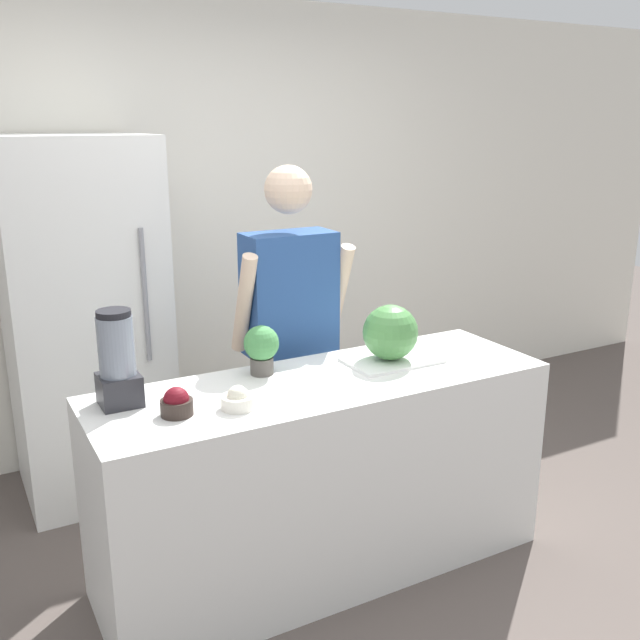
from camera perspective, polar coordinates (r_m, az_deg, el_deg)
ground_plane at (r=3.16m, az=3.19°, el=-21.79°), size 14.00×14.00×0.00m
wall_back at (r=4.32m, az=-10.38°, el=7.21°), size 8.00×0.06×2.60m
counter_island at (r=3.14m, az=0.28°, el=-12.38°), size 1.94×0.62×0.89m
refrigerator at (r=3.85m, az=-18.27°, el=-0.06°), size 0.74×0.73×1.86m
person at (r=3.47m, az=-2.40°, el=-1.63°), size 0.57×0.27×1.73m
cutting_board at (r=3.19m, az=5.77°, el=-3.23°), size 0.40×0.26×0.01m
watermelon at (r=3.15m, az=5.65°, el=-0.99°), size 0.25×0.25×0.25m
bowl_cherries at (r=2.66m, az=-11.40°, el=-6.57°), size 0.12×0.12×0.11m
bowl_cream at (r=2.68m, az=-6.58°, el=-6.34°), size 0.13×0.13×0.09m
blender at (r=2.76m, az=-15.91°, el=-3.17°), size 0.15×0.15×0.37m
potted_plant at (r=3.00m, az=-4.71°, el=-2.18°), size 0.15×0.15×0.21m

